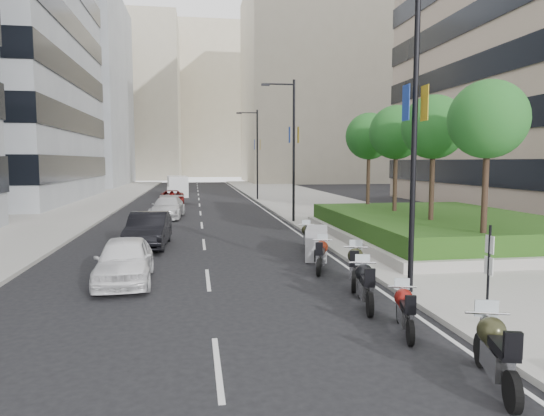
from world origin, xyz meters
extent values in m
plane|color=black|center=(0.00, 0.00, 0.00)|extent=(160.00, 160.00, 0.00)
cube|color=#9E9B93|center=(9.00, 30.00, 0.07)|extent=(10.00, 100.00, 0.15)
cube|color=#9E9B93|center=(-12.00, 30.00, 0.07)|extent=(8.00, 100.00, 0.15)
cube|color=silver|center=(3.70, 30.00, 0.01)|extent=(0.12, 100.00, 0.01)
cube|color=silver|center=(-1.50, 30.00, 0.01)|extent=(0.12, 100.00, 0.01)
cube|color=gray|center=(-24.00, 70.00, 15.00)|extent=(22.00, 26.00, 30.00)
cube|color=#B7AD93|center=(22.00, 80.00, 18.00)|extent=(28.00, 24.00, 36.00)
cube|color=#B7AD93|center=(-18.00, 100.00, 17.00)|extent=(26.00, 24.00, 34.00)
cube|color=#B7AD93|center=(2.00, 120.00, 19.00)|extent=(30.00, 24.00, 38.00)
cube|color=#A39F98|center=(10.00, 10.00, 0.35)|extent=(10.00, 14.00, 0.40)
cube|color=#1A3E11|center=(10.00, 10.00, 0.95)|extent=(9.40, 13.40, 0.80)
cylinder|color=#332319|center=(8.50, 4.00, 2.55)|extent=(0.22, 0.22, 4.00)
sphere|color=#1C5B23|center=(8.50, 4.00, 5.45)|extent=(2.80, 2.80, 2.80)
cylinder|color=#332319|center=(8.50, 8.00, 2.55)|extent=(0.22, 0.22, 4.00)
sphere|color=#1C5B23|center=(8.50, 8.00, 5.45)|extent=(2.80, 2.80, 2.80)
cylinder|color=#332319|center=(8.50, 12.00, 2.55)|extent=(0.22, 0.22, 4.00)
sphere|color=#1C5B23|center=(8.50, 12.00, 5.45)|extent=(2.80, 2.80, 2.80)
cylinder|color=#332319|center=(8.50, 16.00, 2.55)|extent=(0.22, 0.22, 4.00)
sphere|color=#1C5B23|center=(8.50, 16.00, 5.45)|extent=(2.80, 2.80, 2.80)
cylinder|color=black|center=(4.30, 1.00, 4.50)|extent=(0.16, 0.16, 9.00)
cube|color=gold|center=(4.58, 1.00, 5.60)|extent=(0.02, 0.45, 1.00)
cube|color=#1B3A97|center=(4.02, 1.00, 5.60)|extent=(0.02, 0.45, 1.00)
cylinder|color=black|center=(4.30, 18.00, 4.50)|extent=(0.16, 0.16, 9.00)
cylinder|color=black|center=(3.40, 18.00, 8.70)|extent=(1.80, 0.10, 0.10)
cube|color=black|center=(2.50, 18.00, 8.65)|extent=(0.50, 0.22, 0.14)
cube|color=gold|center=(4.58, 18.00, 5.60)|extent=(0.02, 0.45, 1.00)
cube|color=#1B3A97|center=(4.02, 18.00, 5.60)|extent=(0.02, 0.45, 1.00)
cylinder|color=black|center=(4.30, 36.00, 4.50)|extent=(0.16, 0.16, 9.00)
cylinder|color=black|center=(3.40, 36.00, 8.70)|extent=(1.80, 0.10, 0.10)
cube|color=black|center=(2.50, 36.00, 8.65)|extent=(0.50, 0.22, 0.14)
cube|color=gold|center=(4.58, 36.00, 5.60)|extent=(0.02, 0.45, 1.00)
cube|color=#1B3A97|center=(4.02, 36.00, 5.60)|extent=(0.02, 0.45, 1.00)
cylinder|color=black|center=(4.80, -2.00, 1.25)|extent=(0.06, 0.06, 2.50)
cube|color=silver|center=(4.80, -2.00, 2.05)|extent=(0.02, 0.32, 0.42)
cube|color=silver|center=(4.80, -2.00, 1.55)|extent=(0.02, 0.32, 0.42)
cylinder|color=black|center=(3.02, -5.45, 0.33)|extent=(0.32, 0.67, 0.66)
cylinder|color=black|center=(3.52, -3.81, 0.33)|extent=(0.32, 0.67, 0.66)
cube|color=silver|center=(3.25, -4.68, 0.51)|extent=(0.57, 0.96, 0.45)
sphere|color=#2A2B18|center=(3.36, -4.34, 0.92)|extent=(0.51, 0.51, 0.51)
cube|color=black|center=(3.16, -4.99, 0.85)|extent=(0.52, 0.85, 0.17)
cylinder|color=silver|center=(3.44, -4.07, 1.15)|extent=(0.77, 0.28, 0.05)
cylinder|color=black|center=(2.66, -2.56, 0.28)|extent=(0.25, 0.57, 0.56)
cylinder|color=black|center=(3.03, -1.16, 0.28)|extent=(0.25, 0.57, 0.56)
cube|color=silver|center=(2.83, -1.90, 0.43)|extent=(0.46, 0.81, 0.38)
sphere|color=maroon|center=(2.91, -1.62, 0.77)|extent=(0.43, 0.43, 0.43)
cube|color=black|center=(2.76, -2.17, 0.72)|extent=(0.42, 0.72, 0.14)
cylinder|color=silver|center=(2.97, -1.38, 0.97)|extent=(0.66, 0.22, 0.05)
cylinder|color=black|center=(2.48, -0.58, 0.32)|extent=(0.25, 0.65, 0.64)
cylinder|color=black|center=(2.81, 1.03, 0.32)|extent=(0.25, 0.65, 0.64)
cube|color=silver|center=(2.63, 0.18, 0.49)|extent=(0.48, 0.92, 0.43)
sphere|color=black|center=(2.70, 0.51, 0.89)|extent=(0.49, 0.49, 0.49)
cube|color=black|center=(2.57, -0.13, 0.82)|extent=(0.44, 0.81, 0.16)
cylinder|color=silver|center=(2.76, 0.78, 1.11)|extent=(0.76, 0.20, 0.05)
cylinder|color=black|center=(2.81, 1.66, 0.33)|extent=(0.35, 0.66, 0.66)
cylinder|color=black|center=(3.41, 3.25, 0.33)|extent=(0.35, 0.66, 0.66)
cube|color=silver|center=(3.09, 2.41, 0.51)|extent=(0.61, 0.96, 0.45)
sphere|color=#282917|center=(3.22, 2.74, 0.91)|extent=(0.51, 0.51, 0.51)
cube|color=black|center=(2.98, 2.11, 0.85)|extent=(0.56, 0.85, 0.17)
cylinder|color=silver|center=(3.32, 3.01, 1.15)|extent=(0.75, 0.33, 0.05)
cylinder|color=black|center=(2.30, 3.91, 0.30)|extent=(0.32, 0.61, 0.60)
cylinder|color=black|center=(2.84, 5.37, 0.30)|extent=(0.32, 0.61, 0.60)
cube|color=silver|center=(2.56, 4.60, 0.47)|extent=(0.56, 0.88, 0.41)
sphere|color=#601A0C|center=(2.67, 4.90, 0.84)|extent=(0.47, 0.47, 0.47)
cube|color=black|center=(2.45, 4.32, 0.78)|extent=(0.51, 0.78, 0.16)
cylinder|color=silver|center=(2.76, 5.14, 1.05)|extent=(0.69, 0.30, 0.05)
cylinder|color=black|center=(2.77, 6.11, 0.31)|extent=(0.28, 0.62, 0.61)
cylinder|color=black|center=(3.19, 7.63, 0.31)|extent=(0.28, 0.62, 0.61)
cube|color=gray|center=(2.98, 6.87, 0.64)|extent=(1.37, 2.23, 1.24)
cylinder|color=black|center=(2.96, 8.22, 0.30)|extent=(0.21, 0.61, 0.60)
cylinder|color=black|center=(3.19, 9.75, 0.30)|extent=(0.21, 0.61, 0.60)
cube|color=silver|center=(3.07, 8.94, 0.47)|extent=(0.41, 0.86, 0.41)
sphere|color=#292B18|center=(3.12, 9.25, 0.83)|extent=(0.47, 0.47, 0.47)
cube|color=black|center=(3.02, 8.65, 0.78)|extent=(0.38, 0.76, 0.16)
cylinder|color=silver|center=(3.16, 9.51, 1.05)|extent=(0.72, 0.16, 0.05)
imported|color=white|center=(-4.19, 4.04, 0.74)|extent=(1.97, 4.44, 1.49)
imported|color=black|center=(-4.03, 10.69, 0.80)|extent=(1.89, 4.91, 1.60)
imported|color=silver|center=(-3.78, 22.26, 0.74)|extent=(2.49, 5.26, 1.48)
imported|color=maroon|center=(-3.97, 32.59, 0.66)|extent=(2.28, 4.80, 1.32)
cube|color=white|center=(-3.83, 43.44, 1.14)|extent=(2.51, 5.57, 2.27)
cube|color=white|center=(-3.83, 41.38, 0.60)|extent=(2.16, 1.47, 1.19)
cylinder|color=black|center=(-4.69, 41.49, 0.38)|extent=(0.27, 0.76, 0.76)
cylinder|color=black|center=(-2.96, 41.49, 0.38)|extent=(0.27, 0.76, 0.76)
cylinder|color=black|center=(-4.69, 45.17, 0.38)|extent=(0.27, 0.76, 0.76)
cylinder|color=black|center=(-2.96, 45.17, 0.38)|extent=(0.27, 0.76, 0.76)
camera|label=1|loc=(-1.88, -12.08, 3.96)|focal=32.00mm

